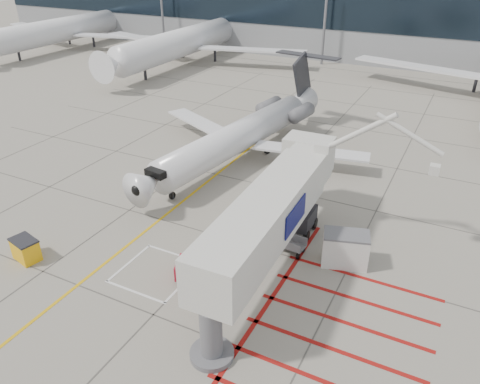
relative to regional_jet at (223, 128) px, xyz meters
The scene contains 13 objects.
ground_plane 14.80m from the regional_jet, 68.47° to the right, with size 260.00×260.00×0.00m, color gray.
regional_jet is the anchor object (origin of this frame).
jet_bridge 15.21m from the regional_jet, 52.78° to the right, with size 8.59×18.13×7.25m, color silver, non-canonical shape.
pushback_tug 15.15m from the regional_jet, 67.03° to the right, with size 2.44×1.53×1.42m, color #AD1025, non-canonical shape.
spill_bin 17.70m from the regional_jet, 105.05° to the right, with size 1.65×1.10×1.43m, color #F6B00D, non-canonical shape.
baggage_cart 13.40m from the regional_jet, 42.51° to the right, with size 1.69×1.07×1.07m, color #5E5E63, non-canonical shape.
ground_power_unit 15.63m from the regional_jet, 33.30° to the right, with size 2.67×1.56×2.11m, color silver, non-canonical shape.
cone_nose 9.77m from the regional_jet, 56.88° to the right, with size 0.40×0.40×0.56m, color #E33F0B.
cone_side 9.85m from the regional_jet, 51.42° to the right, with size 0.36×0.36×0.49m, color orange.
terminal_building 58.78m from the regional_jet, 74.93° to the left, with size 180.00×28.00×14.00m, color gray.
terminal_glass_band 45.47m from the regional_jet, 70.30° to the left, with size 180.00×0.10×6.00m, color black.
bg_aircraft_a 59.07m from the regional_jet, 146.40° to the left, with size 35.99×39.99×12.00m, color silver, non-canonical shape.
bg_aircraft_b 40.46m from the regional_jet, 126.01° to the left, with size 36.77×40.86×12.26m, color silver, non-canonical shape.
Camera 1 is at (12.42, -18.39, 17.26)m, focal length 35.00 mm.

